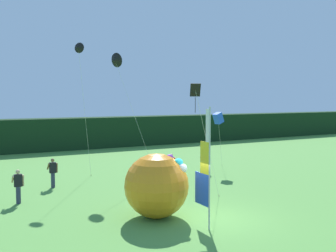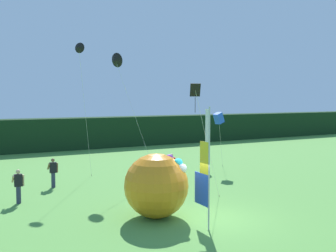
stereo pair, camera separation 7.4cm
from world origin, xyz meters
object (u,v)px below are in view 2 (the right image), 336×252
banner_flag (205,170)px  person_near_banner (18,185)px  person_far_left (53,172)px  inflatable_balloon (156,186)px  kite_blue_box_3 (219,118)px  person_far_right (172,167)px  person_mid_field (206,160)px  kite_black_delta_0 (79,48)px  kite_black_diamond_2 (197,99)px  kite_black_delta_1 (115,61)px

banner_flag → person_near_banner: bearing=130.1°
person_far_left → inflatable_balloon: inflatable_balloon is taller
inflatable_balloon → kite_blue_box_3: bearing=41.8°
person_far_left → person_far_right: person_far_right is taller
person_far_left → person_far_right: size_ratio=0.95×
inflatable_balloon → kite_blue_box_3: (8.43, 7.53, 2.26)m
person_mid_field → kite_black_delta_0: kite_black_delta_0 is taller
person_far_right → kite_blue_box_3: (4.66, 1.86, 2.70)m
banner_flag → inflatable_balloon: 2.45m
kite_black_diamond_2 → person_far_right: bearing=74.8°
banner_flag → person_near_banner: size_ratio=2.88×
kite_black_delta_1 → kite_blue_box_3: kite_black_delta_1 is taller
banner_flag → person_far_left: size_ratio=2.85×
inflatable_balloon → kite_black_diamond_2: 4.41m
kite_black_delta_1 → banner_flag: bearing=-90.3°
kite_blue_box_3 → person_far_right: bearing=-158.3°
person_near_banner → person_far_right: bearing=4.4°
kite_blue_box_3 → person_mid_field: bearing=-162.6°
person_mid_field → kite_black_diamond_2: bearing=-126.4°
person_mid_field → person_far_right: bearing=-156.7°
person_far_left → inflatable_balloon: size_ratio=0.61×
banner_flag → kite_black_diamond_2: size_ratio=0.83×
person_near_banner → inflatable_balloon: bearing=-46.0°
banner_flag → person_far_right: banner_flag is taller
inflatable_balloon → kite_blue_box_3: 11.52m
kite_black_delta_0 → kite_blue_box_3: bearing=-8.4°
person_near_banner → person_far_left: size_ratio=0.99×
banner_flag → person_far_right: 8.25m
kite_black_diamond_2 → person_mid_field: bearing=53.6°
person_mid_field → kite_black_delta_0: (-7.96, 1.76, 7.09)m
person_near_banner → kite_black_diamond_2: 9.39m
person_near_banner → banner_flag: bearing=-49.9°
person_far_left → kite_black_diamond_2: 9.53m
banner_flag → person_far_left: 10.44m
person_far_left → kite_black_delta_0: bearing=33.8°
kite_black_delta_1 → kite_black_diamond_2: kite_black_delta_1 is taller
banner_flag → inflatable_balloon: banner_flag is taller
person_mid_field → person_far_right: 3.69m
banner_flag → kite_blue_box_3: 12.12m
person_far_right → kite_black_delta_1: size_ratio=0.22×
inflatable_balloon → kite_blue_box_3: kite_blue_box_3 is taller
banner_flag → person_far_right: size_ratio=2.72×
kite_black_delta_0 → inflatable_balloon: bearing=-84.8°
banner_flag → person_near_banner: 9.30m
person_near_banner → kite_black_delta_1: bearing=25.9°
kite_black_delta_0 → kite_black_diamond_2: (3.23, -8.17, -2.99)m
kite_black_delta_0 → kite_black_diamond_2: kite_black_delta_0 is taller
person_far_left → kite_black_delta_0: kite_black_delta_0 is taller
kite_black_delta_1 → kite_blue_box_3: bearing=-3.0°
inflatable_balloon → person_near_banner: bearing=134.0°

